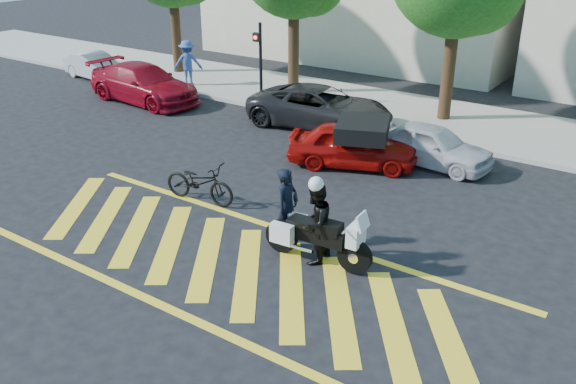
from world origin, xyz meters
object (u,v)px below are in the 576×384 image
Objects in this scene: parked_far_left at (96,66)px; parked_mid_left at (320,107)px; police_motorcycle at (316,236)px; officer_moto at (315,223)px; officer_bike at (287,208)px; red_convertible at (353,145)px; parked_left at (144,84)px; parked_mid_right at (432,145)px; bicycle at (200,182)px.

parked_mid_left is at bearing -84.42° from parked_far_left.
police_motorcycle is 1.39× the size of officer_moto.
officer_bike reaches higher than parked_far_left.
parked_mid_left is (-2.76, 2.63, 0.06)m from red_convertible.
officer_bike reaches higher than parked_left.
police_motorcycle is at bearing 77.12° from officer_moto.
parked_far_left reaches higher than police_motorcycle.
parked_mid_right is at bearing -88.43° from parked_far_left.
officer_bike reaches higher than red_convertible.
parked_mid_left reaches higher than parked_mid_right.
parked_mid_right is (3.86, 5.80, 0.08)m from bicycle.
parked_left reaches higher than parked_mid_right.
police_motorcycle is 18.69m from parked_far_left.
officer_moto reaches higher than parked_far_left.
bicycle is (-3.14, 0.60, -0.37)m from officer_bike.
officer_bike is 3.21m from bicycle.
red_convertible is at bearing 131.82° from parked_mid_right.
officer_moto is at bearing -173.71° from parked_mid_right.
bicycle is at bearing 133.46° from red_convertible.
police_motorcycle is 0.71× the size of parked_far_left.
parked_left reaches higher than parked_far_left.
parked_mid_right is at bearing 177.63° from officer_moto.
officer_bike is 1.01× the size of officer_moto.
parked_left is 1.40× the size of parked_mid_right.
officer_bike is at bearing -109.68° from parked_far_left.
parked_mid_left reaches higher than parked_far_left.
officer_bike is at bearing 178.40° from parked_mid_right.
officer_bike reaches higher than bicycle.
officer_bike reaches higher than parked_mid_right.
officer_bike is at bearing -110.13° from officer_moto.
police_motorcycle is 9.24m from parked_mid_left.
parked_left reaches higher than bicycle.
parked_far_left is (-14.82, 2.80, -0.06)m from red_convertible.
parked_left is at bearing 47.61° from bicycle.
officer_bike is at bearing 160.00° from police_motorcycle.
parked_mid_right is (1.86, 1.40, -0.03)m from red_convertible.
parked_left is at bearing 60.09° from red_convertible.
parked_left is (-11.33, 6.40, -0.17)m from officer_bike.
parked_far_left is 12.06m from parked_mid_left.
police_motorcycle is at bearing 179.11° from red_convertible.
officer_bike is 0.48× the size of red_convertible.
red_convertible is at bearing -94.33° from parked_far_left.
parked_left is at bearing -100.50° from parked_far_left.
parked_left is (-8.20, 5.80, 0.20)m from bicycle.
red_convertible is 3.81m from parked_mid_left.
parked_far_left is 4.83m from parked_left.
officer_moto is (4.03, -0.86, 0.36)m from bicycle.
parked_mid_left is (12.06, -0.17, 0.12)m from parked_far_left.
bicycle is 10.05m from parked_left.
parked_mid_left reaches higher than bicycle.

